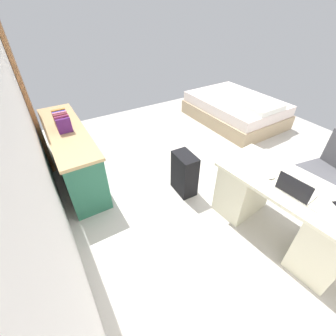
{
  "coord_description": "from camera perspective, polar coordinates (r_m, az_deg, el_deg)",
  "views": [
    {
      "loc": [
        -2.08,
        2.15,
        2.22
      ],
      "look_at": [
        -0.27,
        1.06,
        0.6
      ],
      "focal_mm": 24.57,
      "sensor_mm": 36.0,
      "label": 1
    }
  ],
  "objects": [
    {
      "name": "ground_plane",
      "position": [
        3.73,
        11.9,
        -0.03
      ],
      "size": [
        5.6,
        5.6,
        0.0
      ],
      "primitive_type": "plane",
      "color": "beige"
    },
    {
      "name": "wall_back",
      "position": [
        2.3,
        -31.79,
        6.92
      ],
      "size": [
        4.46,
        0.1,
        2.53
      ],
      "primitive_type": "cube",
      "color": "white",
      "rests_on": "ground_plane"
    },
    {
      "name": "door_wooden",
      "position": [
        3.95,
        -31.51,
        14.47
      ],
      "size": [
        0.88,
        0.05,
        2.04
      ],
      "primitive_type": "cube",
      "color": "#936038",
      "rests_on": "ground_plane"
    },
    {
      "name": "desk",
      "position": [
        2.78,
        26.35,
        -9.1
      ],
      "size": [
        1.5,
        0.81,
        0.72
      ],
      "color": "beige",
      "rests_on": "ground_plane"
    },
    {
      "name": "office_chair",
      "position": [
        3.46,
        34.42,
        -1.43
      ],
      "size": [
        0.54,
        0.54,
        0.94
      ],
      "color": "black",
      "rests_on": "ground_plane"
    },
    {
      "name": "credenza",
      "position": [
        3.52,
        -22.56,
        3.12
      ],
      "size": [
        1.8,
        0.48,
        0.79
      ],
      "color": "#28664C",
      "rests_on": "ground_plane"
    },
    {
      "name": "bed",
      "position": [
        5.21,
        16.32,
        13.74
      ],
      "size": [
        1.93,
        1.44,
        0.58
      ],
      "color": "tan",
      "rests_on": "ground_plane"
    },
    {
      "name": "suitcase_black",
      "position": [
        3.08,
        4.08,
        -1.4
      ],
      "size": [
        0.37,
        0.23,
        0.59
      ],
      "primitive_type": "cube",
      "rotation": [
        0.0,
        0.0,
        -0.04
      ],
      "color": "black",
      "rests_on": "ground_plane"
    },
    {
      "name": "laptop",
      "position": [
        2.43,
        29.0,
        -4.74
      ],
      "size": [
        0.33,
        0.25,
        0.21
      ],
      "color": "silver",
      "rests_on": "desk"
    },
    {
      "name": "computer_mouse",
      "position": [
        2.55,
        24.32,
        -1.95
      ],
      "size": [
        0.07,
        0.11,
        0.03
      ],
      "primitive_type": "ellipsoid",
      "rotation": [
        0.0,
        0.0,
        0.11
      ],
      "color": "white",
      "rests_on": "desk"
    },
    {
      "name": "book_row",
      "position": [
        3.33,
        -24.8,
        10.55
      ],
      "size": [
        0.31,
        0.17,
        0.23
      ],
      "color": "#501F66",
      "rests_on": "credenza"
    },
    {
      "name": "figurine_small",
      "position": [
        3.61,
        -25.41,
        11.43
      ],
      "size": [
        0.08,
        0.08,
        0.11
      ],
      "primitive_type": "cone",
      "color": "#4C7FBF",
      "rests_on": "credenza"
    }
  ]
}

